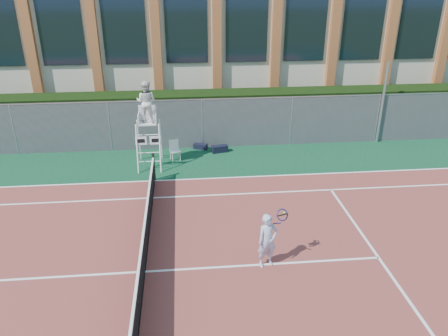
{
  "coord_description": "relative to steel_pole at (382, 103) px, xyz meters",
  "views": [
    {
      "loc": [
        1.18,
        -9.49,
        7.26
      ],
      "look_at": [
        2.4,
        3.0,
        1.57
      ],
      "focal_mm": 35.0,
      "sensor_mm": 36.0,
      "label": 1
    }
  ],
  "objects": [
    {
      "name": "ground",
      "position": [
        -10.08,
        -8.7,
        -1.85
      ],
      "size": [
        120.0,
        120.0,
        0.0
      ],
      "primitive_type": "plane",
      "color": "#233814"
    },
    {
      "name": "apron",
      "position": [
        -10.08,
        -7.7,
        -1.85
      ],
      "size": [
        36.0,
        20.0,
        0.01
      ],
      "primitive_type": "cube",
      "color": "#0D3A21",
      "rests_on": "ground"
    },
    {
      "name": "tennis_court",
      "position": [
        -10.08,
        -8.7,
        -1.83
      ],
      "size": [
        23.77,
        10.97,
        0.02
      ],
      "primitive_type": "cube",
      "color": "brown",
      "rests_on": "apron"
    },
    {
      "name": "tennis_net",
      "position": [
        -10.08,
        -8.7,
        -1.32
      ],
      "size": [
        0.1,
        11.3,
        1.1
      ],
      "color": "black",
      "rests_on": "ground"
    },
    {
      "name": "fence",
      "position": [
        -10.08,
        0.1,
        -0.75
      ],
      "size": [
        40.0,
        0.06,
        2.2
      ],
      "primitive_type": null,
      "color": "#595E60",
      "rests_on": "ground"
    },
    {
      "name": "hedge",
      "position": [
        -10.08,
        1.3,
        -0.75
      ],
      "size": [
        40.0,
        1.4,
        2.2
      ],
      "primitive_type": "cube",
      "color": "black",
      "rests_on": "ground"
    },
    {
      "name": "building",
      "position": [
        -10.08,
        9.25,
        2.29
      ],
      "size": [
        45.0,
        10.6,
        8.22
      ],
      "color": "beige",
      "rests_on": "ground"
    },
    {
      "name": "steel_pole",
      "position": [
        0.0,
        0.0,
        0.0
      ],
      "size": [
        0.12,
        0.12,
        3.71
      ],
      "primitive_type": "cylinder",
      "color": "#9EA0A5",
      "rests_on": "ground"
    },
    {
      "name": "umpire_chair",
      "position": [
        -10.3,
        -1.65,
        0.71
      ],
      "size": [
        0.98,
        1.51,
        3.52
      ],
      "color": "white",
      "rests_on": "ground"
    },
    {
      "name": "plastic_chair",
      "position": [
        -9.32,
        -1.19,
        -1.34
      ],
      "size": [
        0.49,
        0.49,
        0.86
      ],
      "color": "silver",
      "rests_on": "apron"
    },
    {
      "name": "sports_bag_near",
      "position": [
        -7.37,
        -0.55,
        -1.69
      ],
      "size": [
        0.75,
        0.43,
        0.3
      ],
      "primitive_type": "cube",
      "rotation": [
        0.0,
        0.0,
        0.22
      ],
      "color": "black",
      "rests_on": "apron"
    },
    {
      "name": "sports_bag_far",
      "position": [
        -8.19,
        -0.1,
        -1.73
      ],
      "size": [
        0.65,
        0.47,
        0.24
      ],
      "primitive_type": "cube",
      "rotation": [
        0.0,
        0.0,
        -0.4
      ],
      "color": "black",
      "rests_on": "apron"
    },
    {
      "name": "tennis_player",
      "position": [
        -6.82,
        -8.7,
        -1.05
      ],
      "size": [
        0.92,
        0.68,
        1.56
      ],
      "color": "#B3B9D7",
      "rests_on": "tennis_court"
    }
  ]
}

